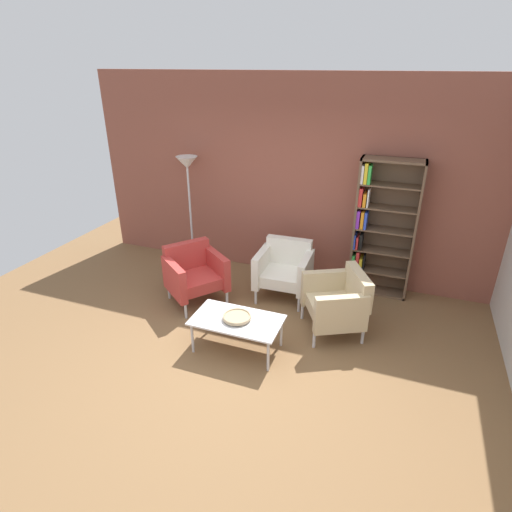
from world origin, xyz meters
name	(u,v)px	position (x,y,z in m)	size (l,w,h in m)	color
ground_plane	(230,366)	(0.00, 0.00, 0.00)	(8.32, 8.32, 0.00)	brown
brick_back_panel	(297,180)	(0.00, 2.46, 1.45)	(6.40, 0.12, 2.90)	brown
bookshelf_tall	(379,229)	(1.23, 2.25, 0.94)	(0.80, 0.30, 1.90)	brown
coffee_table_low	(237,322)	(-0.05, 0.31, 0.37)	(1.00, 0.56, 0.40)	silver
decorative_bowl	(237,317)	(-0.05, 0.31, 0.43)	(0.32, 0.32, 0.05)	tan
armchair_corner_red	(194,273)	(-1.01, 1.11, 0.41)	(0.94, 0.95, 0.78)	#B73833
armchair_by_bookshelf	(338,301)	(0.94, 1.07, 0.41)	(0.90, 0.93, 0.78)	#C6B289
armchair_near_window	(285,269)	(0.09, 1.66, 0.41)	(0.74, 0.68, 0.78)	white
floor_lamp_torchiere	(188,176)	(-1.59, 2.13, 1.45)	(0.32, 0.32, 1.74)	silver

